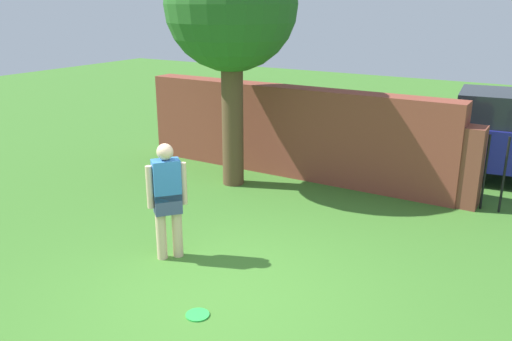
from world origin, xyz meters
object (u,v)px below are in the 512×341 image
tree (231,8)px  frisbee_green (198,315)px  person (167,196)px  car (511,137)px

tree → frisbee_green: 5.59m
tree → person: size_ratio=2.78×
car → tree: bearing=27.2°
person → frisbee_green: person is taller
tree → person: (0.97, -3.04, -2.36)m
car → frisbee_green: size_ratio=16.19×
person → car: size_ratio=0.37×
car → frisbee_green: bearing=65.1°
car → frisbee_green: 7.42m
person → car: 6.98m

